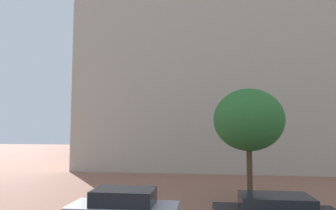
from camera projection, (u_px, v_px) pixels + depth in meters
landmark_building at (223, 58)px, 31.38m from camera, size 29.36×11.96×35.98m
tree_curb_far at (248, 120)px, 15.49m from camera, size 3.72×3.72×6.10m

